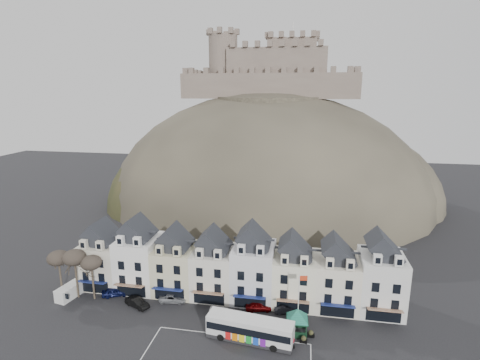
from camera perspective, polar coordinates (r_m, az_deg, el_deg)
name	(u,v)px	position (r m, az deg, el deg)	size (l,w,h in m)	color
ground	(211,358)	(54.81, -4.45, -25.38)	(300.00, 300.00, 0.00)	black
coach_bay_markings	(228,353)	(55.38, -1.88, -24.86)	(22.00, 7.50, 0.01)	silver
townhouse_terrace	(235,266)	(65.06, -0.81, -13.02)	(54.40, 9.35, 11.80)	beige
castle_hill	(271,204)	(115.76, 4.71, -3.73)	(100.00, 76.00, 68.00)	#353129
castle	(273,70)	(117.72, 5.07, 16.32)	(50.20, 22.20, 22.00)	#6C5C52
tree_left_far	(58,258)	(71.02, -25.96, -10.69)	(3.61, 3.61, 8.24)	#3D3127
tree_left_mid	(74,258)	(69.23, -23.94, -10.79)	(3.78, 3.78, 8.64)	#3D3127
tree_left_near	(91,263)	(67.94, -21.74, -11.68)	(3.43, 3.43, 7.84)	#3D3127
bus	(250,328)	(56.37, 1.53, -21.66)	(12.51, 4.40, 3.46)	#262628
bus_shelter	(297,314)	(57.64, 8.73, -19.58)	(6.18, 6.18, 3.93)	black
red_buoy	(289,340)	(56.26, 7.48, -23.08)	(1.60, 1.60, 1.84)	black
flagpole	(299,297)	(58.03, 9.02, -17.20)	(1.23, 0.28, 8.57)	silver
white_van	(70,291)	(72.37, -24.53, -15.19)	(2.89, 5.03, 2.16)	silver
planter_west	(304,339)	(57.46, 9.67, -22.83)	(1.08, 0.72, 1.03)	black
planter_east	(311,334)	(58.65, 10.74, -22.03)	(1.06, 0.73, 1.05)	black
car_navy	(115,292)	(70.24, -18.49, -15.84)	(1.78, 4.42, 1.51)	#0B1038
car_black	(137,303)	(66.16, -15.39, -17.58)	(1.55, 4.45, 1.47)	black
car_silver	(173,298)	(66.33, -10.17, -17.28)	(2.14, 4.57, 1.29)	#979A9E
car_white	(224,312)	(61.98, -2.52, -19.48)	(1.76, 4.34, 1.26)	white
car_maroon	(259,306)	(63.26, 2.86, -18.65)	(1.69, 4.19, 1.43)	#520406
car_charcoal	(287,309)	(63.00, 7.12, -18.97)	(1.36, 3.90, 1.29)	black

